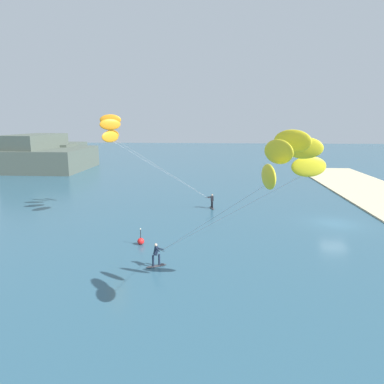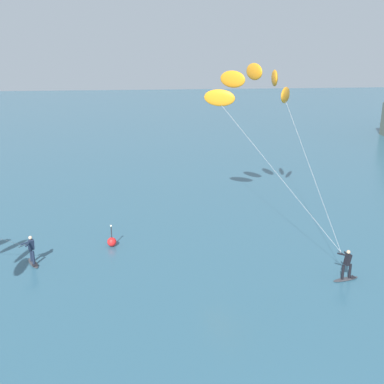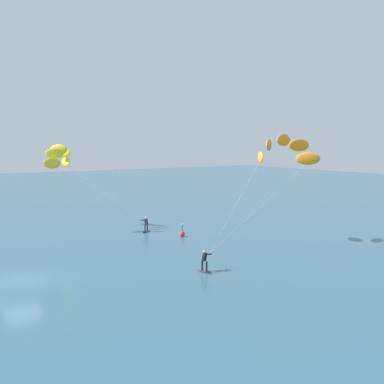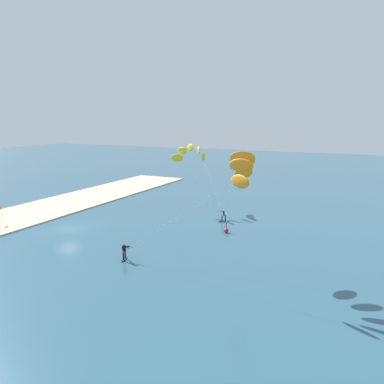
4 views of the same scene
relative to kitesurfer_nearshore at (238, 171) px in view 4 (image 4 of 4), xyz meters
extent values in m
plane|color=#2D566B|center=(-2.56, -22.40, -8.87)|extent=(240.00, 240.00, 0.00)
cube|color=beige|center=(-2.56, -32.75, -8.79)|extent=(80.00, 10.97, 0.16)
ellipsoid|color=#333338|center=(2.66, -10.24, -8.83)|extent=(1.54, 0.72, 0.08)
cube|color=black|center=(3.06, -10.14, -8.78)|extent=(0.34, 0.35, 0.02)
cylinder|color=black|center=(2.45, -10.29, -8.40)|extent=(0.14, 0.14, 0.78)
cylinder|color=black|center=(2.87, -10.18, -8.40)|extent=(0.14, 0.14, 0.78)
cube|color=black|center=(2.66, -10.24, -7.71)|extent=(0.38, 0.37, 0.63)
sphere|color=tan|center=(2.66, -10.24, -7.29)|extent=(0.20, 0.20, 0.20)
cylinder|color=black|center=(2.52, -9.71, -7.56)|extent=(0.17, 0.54, 0.03)
cylinder|color=black|center=(2.48, -10.00, -7.53)|extent=(0.43, 0.54, 0.15)
cylinder|color=black|center=(2.70, -9.94, -7.53)|extent=(0.17, 0.61, 0.15)
ellipsoid|color=orange|center=(2.32, 0.98, -0.51)|extent=(1.37, 2.03, 1.10)
ellipsoid|color=orange|center=(1.43, 0.75, 0.66)|extent=(0.62, 2.19, 1.10)
ellipsoid|color=orange|center=(-0.09, 0.35, 1.12)|extent=(0.85, 2.18, 1.10)
ellipsoid|color=orange|center=(-1.61, -0.04, 0.66)|extent=(1.56, 1.92, 1.10)
ellipsoid|color=orange|center=(-2.51, -0.27, -0.51)|extent=(2.03, 1.37, 1.10)
cylinder|color=#B2B2B7|center=(2.42, -4.36, -4.18)|extent=(0.22, 10.70, 6.77)
cylinder|color=#B2B2B7|center=(0.01, -4.99, -4.18)|extent=(5.04, 9.45, 6.77)
ellipsoid|color=#333338|center=(-13.95, -6.53, -8.83)|extent=(1.00, 1.50, 0.08)
cube|color=black|center=(-13.76, -6.90, -8.78)|extent=(0.38, 0.38, 0.02)
cylinder|color=#192338|center=(-14.05, -6.33, -8.40)|extent=(0.14, 0.14, 0.78)
cylinder|color=#192338|center=(-13.85, -6.73, -8.40)|extent=(0.14, 0.14, 0.78)
cube|color=#192338|center=(-13.95, -6.53, -7.71)|extent=(0.41, 0.42, 0.63)
sphere|color=beige|center=(-13.95, -6.53, -7.29)|extent=(0.20, 0.20, 0.20)
cylinder|color=black|center=(-14.27, -6.97, -7.56)|extent=(0.35, 0.46, 0.03)
cylinder|color=#192338|center=(-14.02, -6.82, -7.53)|extent=(0.24, 0.60, 0.15)
cylinder|color=#192338|center=(-14.20, -6.69, -7.53)|extent=(0.56, 0.39, 0.15)
ellipsoid|color=yellow|center=(-21.37, -12.83, -1.29)|extent=(1.93, 0.59, 1.10)
ellipsoid|color=yellow|center=(-20.72, -13.32, -0.26)|extent=(1.80, 1.25, 1.10)
ellipsoid|color=yellow|center=(-19.61, -14.14, 0.13)|extent=(1.39, 1.72, 1.10)
ellipsoid|color=yellow|center=(-18.51, -14.96, -0.26)|extent=(0.78, 1.92, 1.10)
ellipsoid|color=yellow|center=(-17.86, -15.45, -1.29)|extent=(0.59, 1.93, 1.10)
cylinder|color=#B2B2B7|center=(-17.82, -9.90, -4.58)|extent=(7.11, 5.88, 5.98)
cylinder|color=#B2B2B7|center=(-16.07, -11.21, -4.58)|extent=(3.60, 8.49, 5.98)
sphere|color=red|center=(-9.68, -4.55, -8.59)|extent=(0.56, 0.56, 0.56)
cylinder|color=#262628|center=(-9.68, -4.55, -7.96)|extent=(0.06, 0.06, 0.70)
sphere|color=#F2F2CC|center=(-9.68, -4.55, -7.55)|extent=(0.12, 0.12, 0.12)
cylinder|color=gray|center=(-0.67, -31.70, -7.61)|extent=(0.05, 0.05, 2.20)
camera|label=1|loc=(-36.66, -10.50, 1.14)|focal=32.96mm
camera|label=2|loc=(-7.74, -31.67, 2.93)|focal=44.75mm
camera|label=3|loc=(31.49, -30.12, 0.98)|focal=44.27mm
camera|label=4|loc=(30.09, 10.25, 4.40)|focal=34.89mm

